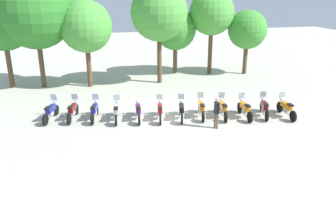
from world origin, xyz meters
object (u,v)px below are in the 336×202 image
at_px(motorcycle_0, 51,111).
at_px(person_0, 217,110).
at_px(motorcycle_8, 223,109).
at_px(motorcycle_10, 264,108).
at_px(motorcycle_5, 160,111).
at_px(motorcycle_9, 245,109).
at_px(motorcycle_3, 116,112).
at_px(tree_0, 2,22).
at_px(motorcycle_11, 286,108).
at_px(tree_1, 35,10).
at_px(motorcycle_4, 138,111).
at_px(motorcycle_6, 181,110).
at_px(motorcycle_7, 201,109).
at_px(tree_4, 175,29).
at_px(tree_2, 86,27).
at_px(motorcycle_1, 73,111).
at_px(tree_6, 247,30).
at_px(motorcycle_2, 94,111).
at_px(tree_3, 159,13).
at_px(tree_5, 212,13).

distance_m(motorcycle_0, person_0, 9.39).
bearing_deg(motorcycle_8, motorcycle_10, -88.13).
height_order(motorcycle_5, motorcycle_9, same).
xyz_separation_m(motorcycle_3, tree_0, (-7.02, 8.56, 4.39)).
bearing_deg(motorcycle_11, tree_0, 62.56).
bearing_deg(motorcycle_0, motorcycle_5, -85.74).
bearing_deg(tree_1, motorcycle_3, -60.09).
bearing_deg(motorcycle_4, motorcycle_10, -93.85).
bearing_deg(motorcycle_6, tree_0, 63.41).
xyz_separation_m(motorcycle_6, motorcycle_10, (4.86, -0.77, 0.00)).
bearing_deg(motorcycle_7, motorcycle_10, -89.67).
bearing_deg(tree_4, motorcycle_7, -97.11).
distance_m(motorcycle_4, tree_2, 8.98).
bearing_deg(motorcycle_11, tree_2, 54.27).
bearing_deg(motorcycle_1, motorcycle_6, -89.64).
relative_size(tree_1, tree_4, 1.50).
bearing_deg(motorcycle_4, tree_6, -46.47).
bearing_deg(tree_2, motorcycle_6, -58.88).
xyz_separation_m(motorcycle_1, tree_0, (-4.60, 7.78, 4.39)).
distance_m(motorcycle_2, tree_3, 9.89).
xyz_separation_m(motorcycle_8, tree_6, (5.99, 9.18, 3.30)).
bearing_deg(person_0, tree_0, 114.74).
distance_m(motorcycle_10, tree_0, 19.01).
xyz_separation_m(motorcycle_5, motorcycle_8, (3.64, -0.58, 0.00)).
xyz_separation_m(motorcycle_3, tree_4, (6.17, 9.81, 3.32)).
bearing_deg(tree_1, motorcycle_2, -65.69).
xyz_separation_m(motorcycle_7, motorcycle_9, (2.42, -0.69, 0.00)).
distance_m(tree_4, tree_5, 3.33).
distance_m(motorcycle_2, tree_6, 15.68).
height_order(motorcycle_4, motorcycle_8, motorcycle_8).
height_order(motorcycle_1, motorcycle_10, same).
distance_m(motorcycle_0, motorcycle_8, 9.92).
bearing_deg(motorcycle_10, motorcycle_6, 99.76).
xyz_separation_m(motorcycle_0, tree_4, (9.80, 8.83, 3.32)).
distance_m(motorcycle_2, tree_1, 9.92).
bearing_deg(motorcycle_5, motorcycle_11, -89.37).
relative_size(motorcycle_5, motorcycle_10, 1.03).
distance_m(motorcycle_6, motorcycle_11, 6.17).
xyz_separation_m(motorcycle_7, tree_6, (7.20, 8.84, 3.30)).
distance_m(motorcycle_5, motorcycle_7, 2.44).
distance_m(tree_1, tree_6, 16.86).
distance_m(tree_1, tree_4, 11.15).
relative_size(motorcycle_7, tree_0, 0.31).
bearing_deg(motorcycle_7, motorcycle_9, -93.69).
height_order(motorcycle_10, motorcycle_11, same).
height_order(motorcycle_9, tree_1, tree_1).
xyz_separation_m(motorcycle_0, motorcycle_4, (4.84, -1.21, -0.01)).
bearing_deg(person_0, tree_3, 72.57).
bearing_deg(tree_0, motorcycle_10, -32.92).
bearing_deg(tree_3, motorcycle_9, -69.98).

